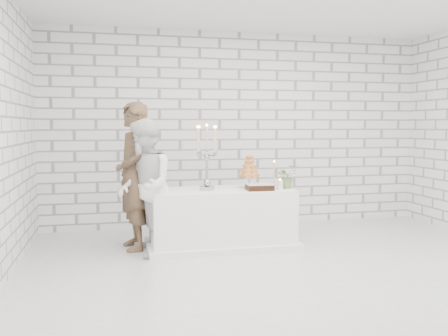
{
  "coord_description": "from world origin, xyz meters",
  "views": [
    {
      "loc": [
        -1.95,
        -4.91,
        1.57
      ],
      "look_at": [
        -0.62,
        0.84,
        1.05
      ],
      "focal_mm": 39.11,
      "sensor_mm": 36.0,
      "label": 1
    }
  ],
  "objects_px": {
    "bride": "(145,187)",
    "cake_table": "(222,218)",
    "groom": "(133,176)",
    "candelabra": "(207,157)",
    "croquembouche": "(249,171)"
  },
  "relations": [
    {
      "from": "candelabra",
      "to": "croquembouche",
      "type": "bearing_deg",
      "value": 10.57
    },
    {
      "from": "cake_table",
      "to": "candelabra",
      "type": "height_order",
      "value": "candelabra"
    },
    {
      "from": "cake_table",
      "to": "candelabra",
      "type": "bearing_deg",
      "value": -168.44
    },
    {
      "from": "groom",
      "to": "candelabra",
      "type": "height_order",
      "value": "groom"
    },
    {
      "from": "croquembouche",
      "to": "groom",
      "type": "bearing_deg",
      "value": 176.89
    },
    {
      "from": "groom",
      "to": "candelabra",
      "type": "bearing_deg",
      "value": 68.28
    },
    {
      "from": "groom",
      "to": "bride",
      "type": "xyz_separation_m",
      "value": [
        0.11,
        -0.33,
        -0.1
      ]
    },
    {
      "from": "bride",
      "to": "croquembouche",
      "type": "bearing_deg",
      "value": 95.94
    },
    {
      "from": "cake_table",
      "to": "groom",
      "type": "xyz_separation_m",
      "value": [
        -1.1,
        0.15,
        0.55
      ]
    },
    {
      "from": "bride",
      "to": "cake_table",
      "type": "bearing_deg",
      "value": 96.01
    },
    {
      "from": "groom",
      "to": "candelabra",
      "type": "relative_size",
      "value": 2.22
    },
    {
      "from": "cake_table",
      "to": "groom",
      "type": "height_order",
      "value": "groom"
    },
    {
      "from": "cake_table",
      "to": "bride",
      "type": "relative_size",
      "value": 1.09
    },
    {
      "from": "croquembouche",
      "to": "cake_table",
      "type": "bearing_deg",
      "value": -169.94
    },
    {
      "from": "cake_table",
      "to": "candelabra",
      "type": "distance_m",
      "value": 0.82
    }
  ]
}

